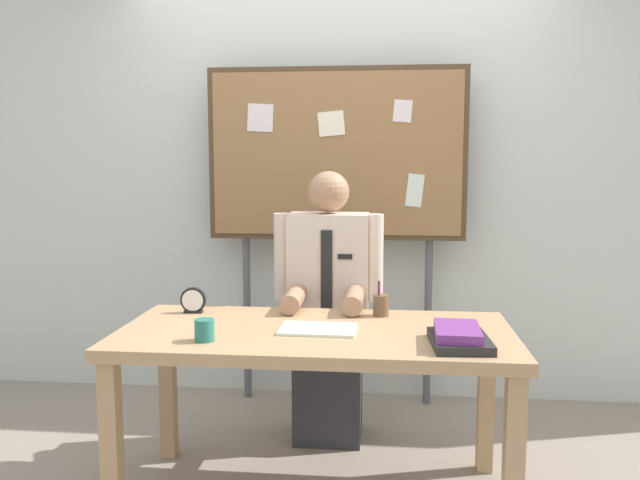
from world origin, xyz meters
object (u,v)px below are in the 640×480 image
at_px(open_notebook, 318,329).
at_px(coffee_mug, 204,330).
at_px(person, 328,317).
at_px(bulletin_board, 336,159).
at_px(desk, 316,351).
at_px(desk_clock, 193,301).
at_px(pen_holder, 381,305).
at_px(book_stack, 459,337).

bearing_deg(open_notebook, coffee_mug, -155.14).
bearing_deg(person, bulletin_board, 90.00).
relative_size(desk, desk_clock, 13.72).
distance_m(desk, pen_holder, 0.40).
height_order(person, desk_clock, person).
distance_m(bulletin_board, pen_holder, 1.10).
relative_size(book_stack, pen_holder, 1.90).
bearing_deg(bulletin_board, desk, -90.00).
bearing_deg(pen_holder, desk, -135.46).
relative_size(person, coffee_mug, 16.22).
distance_m(desk, bulletin_board, 1.37).
relative_size(bulletin_board, open_notebook, 6.29).
height_order(book_stack, desk_clock, desk_clock).
height_order(person, coffee_mug, person).
relative_size(desk, person, 1.18).
bearing_deg(book_stack, desk_clock, 160.12).
height_order(desk, open_notebook, open_notebook).
bearing_deg(pen_holder, bulletin_board, 107.43).
height_order(desk, pen_holder, pen_holder).
bearing_deg(open_notebook, bulletin_board, 90.62).
bearing_deg(open_notebook, person, 91.13).
height_order(person, bulletin_board, bulletin_board).
distance_m(open_notebook, coffee_mug, 0.47).
xyz_separation_m(desk, bulletin_board, (0.00, 1.11, 0.79)).
height_order(open_notebook, desk_clock, desk_clock).
bearing_deg(coffee_mug, open_notebook, 24.86).
relative_size(book_stack, coffee_mug, 3.58).
bearing_deg(coffee_mug, bulletin_board, 72.88).
distance_m(desk, coffee_mug, 0.48).
relative_size(desk, open_notebook, 5.22).
relative_size(person, desk_clock, 11.66).
bearing_deg(open_notebook, desk_clock, 156.95).
height_order(desk_clock, pen_holder, pen_holder).
xyz_separation_m(person, book_stack, (0.56, -0.79, 0.13)).
height_order(coffee_mug, pen_holder, pen_holder).
xyz_separation_m(coffee_mug, pen_holder, (0.68, 0.48, 0.01)).
relative_size(open_notebook, coffee_mug, 3.66).
height_order(open_notebook, coffee_mug, coffee_mug).
xyz_separation_m(person, desk_clock, (-0.59, -0.37, 0.15)).
relative_size(desk, coffee_mug, 19.08).
xyz_separation_m(open_notebook, desk_clock, (-0.60, 0.26, 0.05)).
height_order(bulletin_board, open_notebook, bulletin_board).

